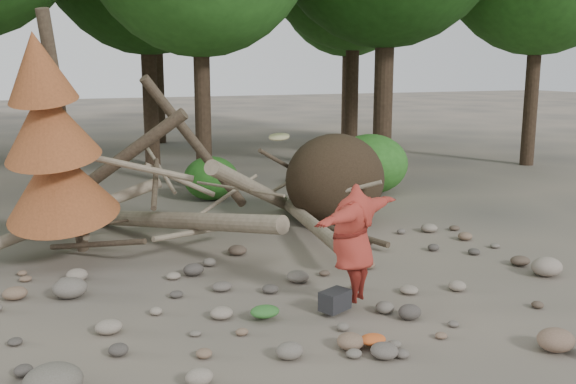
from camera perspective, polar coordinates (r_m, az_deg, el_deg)
name	(u,v)px	position (r m, az deg, el deg)	size (l,w,h in m)	color
ground	(305,309)	(9.31, 1.54, -10.34)	(120.00, 120.00, 0.00)	#514C44
deadfall_pile	(312,183)	(13.58, 2.13, 0.77)	(8.55, 5.24, 3.30)	#332619
dead_conifer	(52,145)	(11.36, -20.20, 3.93)	(2.06, 2.16, 4.35)	#4C3F30
bush_mid	(211,178)	(16.54, -6.86, 1.23)	(1.40, 1.40, 1.12)	#26621C
bush_right	(370,164)	(17.37, 7.33, 2.50)	(2.00, 2.00, 1.60)	#307424
frisbee_thrower	(353,243)	(9.19, 5.81, -4.51)	(2.37, 1.60, 2.48)	maroon
backpack	(335,304)	(9.11, 4.19, -9.93)	(0.42, 0.28, 0.28)	black
cloth_green	(265,315)	(8.90, -2.07, -10.86)	(0.41, 0.34, 0.15)	#2E6628
cloth_orange	(373,343)	(8.17, 7.55, -13.19)	(0.33, 0.27, 0.12)	#C45221
boulder_front_left	(53,382)	(7.38, -20.17, -15.55)	(0.62, 0.55, 0.37)	#655F54
boulder_front_right	(556,340)	(8.64, 22.71, -12.03)	(0.47, 0.42, 0.28)	#7A5E4C
boulder_mid_right	(547,267)	(11.46, 22.02, -6.17)	(0.52, 0.46, 0.31)	gray
boulder_mid_left	(70,288)	(10.20, -18.80, -8.08)	(0.51, 0.46, 0.30)	#686158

